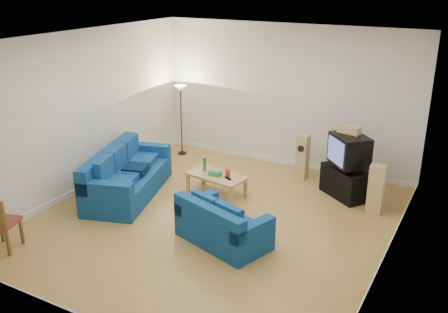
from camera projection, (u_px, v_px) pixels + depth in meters
The scene contains 15 objects.
room at pixel (213, 139), 8.45m from camera, with size 6.01×6.51×3.21m.
sofa_three_seat at pixel (125, 179), 9.93m from camera, with size 1.70×2.59×0.93m.
sofa_loveseat at pixel (221, 227), 8.14m from camera, with size 1.70×1.27×0.76m.
coffee_table at pixel (216, 177), 9.91m from camera, with size 1.26×0.76×0.43m.
bottle at pixel (205, 164), 10.04m from camera, with size 0.07×0.07×0.29m, color #197233.
tissue_box at pixel (215, 173), 9.83m from camera, with size 0.24×0.13×0.10m, color green.
red_canister at pixel (228, 173), 9.78m from camera, with size 0.10×0.10×0.14m, color red.
remote at pixel (228, 178), 9.69m from camera, with size 0.17×0.05×0.02m, color black.
tv_stand at pixel (346, 182), 9.87m from camera, with size 0.98×0.55×0.60m, color black.
av_receiver at pixel (346, 165), 9.80m from camera, with size 0.44×0.35×0.10m, color black.
television at pixel (349, 150), 9.57m from camera, with size 0.93×0.94×0.59m.
centre_speaker at pixel (349, 129), 9.57m from camera, with size 0.43×0.17×0.15m, color #D4B572.
speaker_left at pixel (303, 157), 10.69m from camera, with size 0.23×0.30×0.97m.
speaker_right at pixel (376, 189), 9.14m from camera, with size 0.29×0.22×0.93m.
floor_lamp at pixel (181, 98), 11.83m from camera, with size 0.29×0.29×1.70m.
Camera 1 is at (4.05, -6.94, 4.19)m, focal length 40.00 mm.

